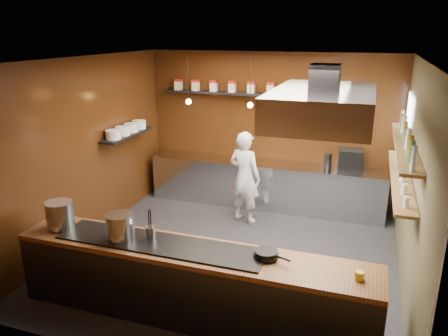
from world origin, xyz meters
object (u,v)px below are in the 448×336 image
at_px(extractor_hood, 323,105).
at_px(espresso_machine, 350,160).
at_px(stockpot_large, 60,214).
at_px(chef, 245,177).
at_px(stockpot_small, 120,226).

distance_m(extractor_hood, espresso_machine, 2.92).
bearing_deg(extractor_hood, stockpot_large, -158.88).
bearing_deg(stockpot_large, chef, 61.00).
bearing_deg(espresso_machine, stockpot_large, -136.98).
bearing_deg(chef, stockpot_large, 76.76).
relative_size(stockpot_large, espresso_machine, 0.84).
height_order(stockpot_large, chef, chef).
distance_m(espresso_machine, chef, 1.97).
relative_size(extractor_hood, stockpot_small, 5.82).
xyz_separation_m(stockpot_small, chef, (0.72, 2.99, -0.25)).
xyz_separation_m(extractor_hood, chef, (-1.48, 1.74, -1.66)).
distance_m(stockpot_small, espresso_machine, 4.55).
bearing_deg(extractor_hood, chef, 130.35).
xyz_separation_m(espresso_machine, chef, (-1.78, -0.81, -0.26)).
height_order(stockpot_small, espresso_machine, espresso_machine).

